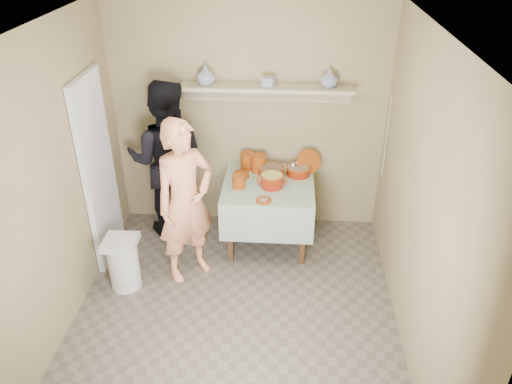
# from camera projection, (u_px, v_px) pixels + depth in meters

# --- Properties ---
(ground) EXTENTS (3.50, 3.50, 0.00)m
(ground) POSITION_uv_depth(u_px,v_px,m) (235.00, 320.00, 4.64)
(ground) COLOR #60564C
(ground) RESTS_ON ground
(tile_panel) EXTENTS (0.06, 0.70, 2.00)m
(tile_panel) POSITION_uv_depth(u_px,v_px,m) (99.00, 173.00, 5.04)
(tile_panel) COLOR silver
(tile_panel) RESTS_ON ground
(plate_stack_a) EXTENTS (0.15, 0.15, 0.20)m
(plate_stack_a) POSITION_uv_depth(u_px,v_px,m) (247.00, 161.00, 5.59)
(plate_stack_a) COLOR #792D07
(plate_stack_a) RESTS_ON serving_table
(plate_stack_b) EXTENTS (0.17, 0.17, 0.20)m
(plate_stack_b) POSITION_uv_depth(u_px,v_px,m) (259.00, 163.00, 5.53)
(plate_stack_b) COLOR #792D07
(plate_stack_b) RESTS_ON serving_table
(bowl_stack) EXTENTS (0.14, 0.14, 0.14)m
(bowl_stack) POSITION_uv_depth(u_px,v_px,m) (239.00, 182.00, 5.23)
(bowl_stack) COLOR #792D07
(bowl_stack) RESTS_ON serving_table
(empty_bowl) EXTENTS (0.18, 0.18, 0.05)m
(empty_bowl) POSITION_uv_depth(u_px,v_px,m) (241.00, 175.00, 5.45)
(empty_bowl) COLOR #792D07
(empty_bowl) RESTS_ON serving_table
(propped_lid) EXTENTS (0.30, 0.21, 0.27)m
(propped_lid) POSITION_uv_depth(u_px,v_px,m) (309.00, 162.00, 5.51)
(propped_lid) COLOR #792D07
(propped_lid) RESTS_ON serving_table
(vase_right) EXTENTS (0.20, 0.20, 0.19)m
(vase_right) POSITION_uv_depth(u_px,v_px,m) (329.00, 78.00, 5.09)
(vase_right) COLOR navy
(vase_right) RESTS_ON wall_shelf
(vase_left) EXTENTS (0.28, 0.28, 0.20)m
(vase_left) POSITION_uv_depth(u_px,v_px,m) (206.00, 75.00, 5.15)
(vase_left) COLOR navy
(vase_left) RESTS_ON wall_shelf
(ceramic_box) EXTENTS (0.16, 0.13, 0.09)m
(ceramic_box) POSITION_uv_depth(u_px,v_px,m) (268.00, 82.00, 5.14)
(ceramic_box) COLOR navy
(ceramic_box) RESTS_ON wall_shelf
(person_cook) EXTENTS (0.73, 0.72, 1.71)m
(person_cook) POSITION_uv_depth(u_px,v_px,m) (186.00, 202.00, 4.82)
(person_cook) COLOR #E98F64
(person_cook) RESTS_ON ground
(person_helper) EXTENTS (0.90, 0.72, 1.81)m
(person_helper) POSITION_uv_depth(u_px,v_px,m) (167.00, 160.00, 5.50)
(person_helper) COLOR black
(person_helper) RESTS_ON ground
(room_shell) EXTENTS (3.04, 3.54, 2.62)m
(room_shell) POSITION_uv_depth(u_px,v_px,m) (230.00, 166.00, 3.83)
(room_shell) COLOR #8F8058
(room_shell) RESTS_ON ground
(serving_table) EXTENTS (0.97, 0.97, 0.76)m
(serving_table) POSITION_uv_depth(u_px,v_px,m) (268.00, 192.00, 5.41)
(serving_table) COLOR #4C2D16
(serving_table) RESTS_ON ground
(cazuela_meat_a) EXTENTS (0.30, 0.30, 0.10)m
(cazuela_meat_a) POSITION_uv_depth(u_px,v_px,m) (271.00, 171.00, 5.46)
(cazuela_meat_a) COLOR maroon
(cazuela_meat_a) RESTS_ON serving_table
(cazuela_meat_b) EXTENTS (0.28, 0.28, 0.10)m
(cazuela_meat_b) POSITION_uv_depth(u_px,v_px,m) (298.00, 170.00, 5.48)
(cazuela_meat_b) COLOR maroon
(cazuela_meat_b) RESTS_ON serving_table
(ladle) EXTENTS (0.08, 0.26, 0.19)m
(ladle) POSITION_uv_depth(u_px,v_px,m) (293.00, 165.00, 5.46)
(ladle) COLOR silver
(ladle) RESTS_ON cazuela_meat_b
(cazuela_rice) EXTENTS (0.33, 0.25, 0.14)m
(cazuela_rice) POSITION_uv_depth(u_px,v_px,m) (272.00, 180.00, 5.23)
(cazuela_rice) COLOR maroon
(cazuela_rice) RESTS_ON serving_table
(front_plate) EXTENTS (0.16, 0.16, 0.03)m
(front_plate) POSITION_uv_depth(u_px,v_px,m) (264.00, 200.00, 5.01)
(front_plate) COLOR #792D07
(front_plate) RESTS_ON serving_table
(wall_shelf) EXTENTS (1.80, 0.25, 0.21)m
(wall_shelf) POSITION_uv_depth(u_px,v_px,m) (266.00, 89.00, 5.21)
(wall_shelf) COLOR tan
(wall_shelf) RESTS_ON room_shell
(trash_bin) EXTENTS (0.32, 0.32, 0.56)m
(trash_bin) POSITION_uv_depth(u_px,v_px,m) (124.00, 263.00, 4.92)
(trash_bin) COLOR silver
(trash_bin) RESTS_ON ground
(electrical_cord) EXTENTS (0.01, 0.05, 0.90)m
(electrical_cord) POSITION_uv_depth(u_px,v_px,m) (387.00, 136.00, 5.20)
(electrical_cord) COLOR silver
(electrical_cord) RESTS_ON wall_shelf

